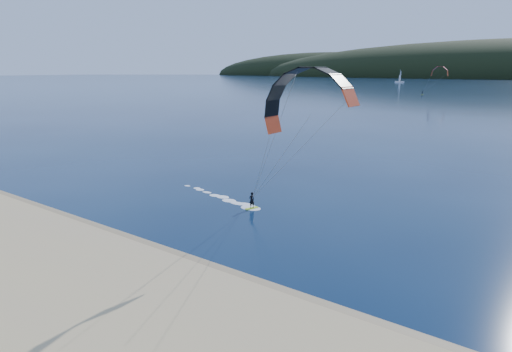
% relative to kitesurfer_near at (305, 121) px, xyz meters
% --- Properties ---
extents(ground, '(1800.00, 1800.00, 0.00)m').
position_rel_kitesurfer_near_xyz_m(ground, '(-5.61, -13.00, -8.66)').
color(ground, '#061732').
rests_on(ground, ground).
extents(wet_sand, '(220.00, 2.50, 0.10)m').
position_rel_kitesurfer_near_xyz_m(wet_sand, '(-5.61, -8.50, -8.61)').
color(wet_sand, '#927855').
rests_on(wet_sand, ground).
extents(kitesurfer_near, '(21.81, 6.25, 12.46)m').
position_rel_kitesurfer_near_xyz_m(kitesurfer_near, '(0.00, 0.00, 0.00)').
color(kitesurfer_near, '#BEF01C').
rests_on(kitesurfer_near, ground).
extents(kitesurfer_far, '(12.19, 5.57, 12.04)m').
position_rel_kitesurfer_near_xyz_m(kitesurfer_far, '(-35.12, 191.09, 0.95)').
color(kitesurfer_far, '#BEF01C').
rests_on(kitesurfer_far, ground).
extents(sailboat, '(8.18, 5.42, 11.97)m').
position_rel_kitesurfer_near_xyz_m(sailboat, '(-113.91, 384.48, -7.78)').
color(sailboat, white).
rests_on(sailboat, ground).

